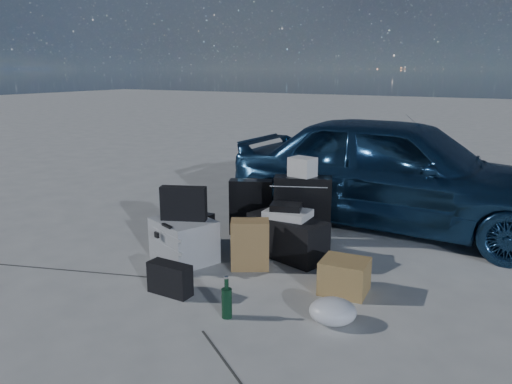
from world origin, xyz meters
TOP-DOWN VIEW (x-y plane):
  - ground at (0.00, 0.00)m, footprint 60.00×60.00m
  - car at (0.76, 2.21)m, footprint 3.70×1.58m
  - pelican_case at (-0.65, 0.23)m, footprint 0.66×0.60m
  - laptop_bag at (-0.64, 0.23)m, footprint 0.42×0.25m
  - briefcase at (-0.84, 0.66)m, footprint 0.42×0.10m
  - suitcase_left at (-0.51, 1.21)m, footprint 0.48×0.33m
  - suitcase_right at (0.08, 1.23)m, footprint 0.60×0.40m
  - white_carton at (0.06, 1.24)m, footprint 0.27×0.23m
  - duffel_bag at (0.13, 0.78)m, footprint 0.82×0.53m
  - flat_box_white at (0.13, 0.79)m, footprint 0.41×0.31m
  - flat_box_black at (0.11, 0.79)m, footprint 0.33×0.27m
  - kraft_bag at (-0.03, 0.37)m, footprint 0.38×0.34m
  - cardboard_box at (0.86, 0.31)m, footprint 0.38×0.34m
  - plastic_bag at (0.96, -0.21)m, footprint 0.41×0.38m
  - messenger_bag at (-0.31, -0.39)m, footprint 0.36×0.14m
  - green_bottle at (0.28, -0.49)m, footprint 0.08×0.08m

SIDE VIEW (x-z plane):
  - ground at x=0.00m, z-range 0.00..0.00m
  - plastic_bag at x=0.96m, z-range 0.00..0.18m
  - messenger_bag at x=-0.31m, z-range 0.00..0.25m
  - cardboard_box at x=0.86m, z-range 0.00..0.27m
  - green_bottle at x=0.28m, z-range 0.00..0.30m
  - briefcase at x=-0.84m, z-range 0.00..0.33m
  - duffel_bag at x=0.13m, z-range 0.00..0.38m
  - pelican_case at x=-0.65m, z-range 0.00..0.39m
  - kraft_bag at x=-0.03m, z-range 0.00..0.44m
  - suitcase_left at x=-0.51m, z-range 0.00..0.58m
  - suitcase_right at x=0.08m, z-range 0.00..0.68m
  - flat_box_white at x=0.13m, z-range 0.38..0.45m
  - flat_box_black at x=0.11m, z-range 0.45..0.51m
  - laptop_bag at x=-0.64m, z-range 0.39..0.70m
  - car at x=0.76m, z-range 0.00..1.25m
  - white_carton at x=0.06m, z-range 0.68..0.87m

